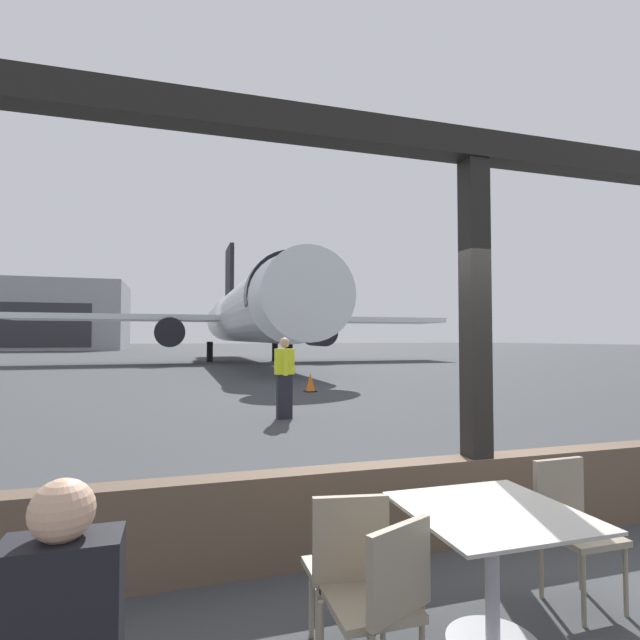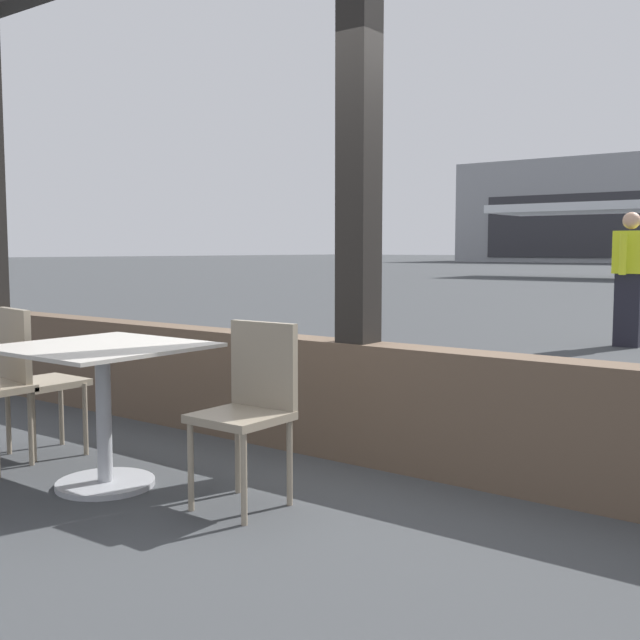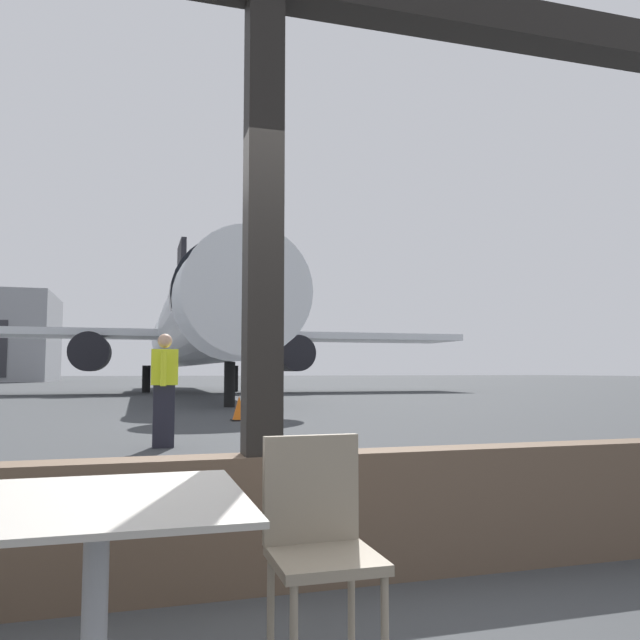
# 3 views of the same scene
# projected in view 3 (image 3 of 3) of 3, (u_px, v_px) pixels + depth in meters

# --- Properties ---
(ground_plane) EXTENTS (220.00, 220.00, 0.00)m
(ground_plane) POSITION_uv_depth(u_px,v_px,m) (147.00, 389.00, 41.64)
(ground_plane) COLOR #383A3D
(window_frame) EXTENTS (8.24, 0.24, 3.54)m
(window_frame) POSITION_uv_depth(u_px,v_px,m) (262.00, 361.00, 3.46)
(window_frame) COLOR brown
(window_frame) RESTS_ON ground
(dining_table) EXTENTS (0.93, 0.93, 0.76)m
(dining_table) POSITION_uv_depth(u_px,v_px,m) (95.00, 585.00, 1.98)
(dining_table) COLOR #ADA89E
(dining_table) RESTS_ON ground
(cafe_chair_window_left) EXTENTS (0.41, 0.41, 0.90)m
(cafe_chair_window_left) POSITION_uv_depth(u_px,v_px,m) (318.00, 532.00, 2.47)
(cafe_chair_window_left) COLOR gray
(cafe_chair_window_left) RESTS_ON ground
(airplane) EXTENTS (30.34, 30.75, 10.33)m
(airplane) POSITION_uv_depth(u_px,v_px,m) (197.00, 327.00, 31.82)
(airplane) COLOR silver
(airplane) RESTS_ON ground
(ground_crew_worker) EXTENTS (0.40, 0.57, 1.74)m
(ground_crew_worker) POSITION_uv_depth(u_px,v_px,m) (164.00, 388.00, 9.65)
(ground_crew_worker) COLOR black
(ground_crew_worker) RESTS_ON ground
(traffic_cone) EXTENTS (0.36, 0.36, 0.59)m
(traffic_cone) POSITION_uv_depth(u_px,v_px,m) (239.00, 409.00, 14.75)
(traffic_cone) COLOR orange
(traffic_cone) RESTS_ON ground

